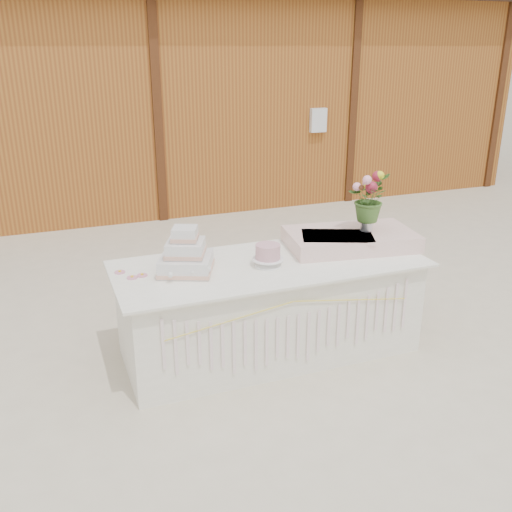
# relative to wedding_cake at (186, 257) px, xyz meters

# --- Properties ---
(ground) EXTENTS (80.00, 80.00, 0.00)m
(ground) POSITION_rel_wedding_cake_xyz_m (0.65, -0.04, -0.89)
(ground) COLOR beige
(ground) RESTS_ON ground
(barn) EXTENTS (12.60, 4.60, 3.30)m
(barn) POSITION_rel_wedding_cake_xyz_m (0.64, 5.95, 0.79)
(barn) COLOR #985C1F
(barn) RESTS_ON ground
(cake_table) EXTENTS (2.40, 1.00, 0.77)m
(cake_table) POSITION_rel_wedding_cake_xyz_m (0.65, -0.05, -0.50)
(cake_table) COLOR white
(cake_table) RESTS_ON ground
(wedding_cake) EXTENTS (0.50, 0.50, 0.34)m
(wedding_cake) POSITION_rel_wedding_cake_xyz_m (0.00, 0.00, 0.00)
(wedding_cake) COLOR silver
(wedding_cake) RESTS_ON cake_table
(pink_cake_stand) EXTENTS (0.24, 0.24, 0.17)m
(pink_cake_stand) POSITION_rel_wedding_cake_xyz_m (0.61, -0.11, -0.02)
(pink_cake_stand) COLOR white
(pink_cake_stand) RESTS_ON cake_table
(satin_runner) EXTENTS (1.11, 0.75, 0.13)m
(satin_runner) POSITION_rel_wedding_cake_xyz_m (1.41, 0.06, -0.05)
(satin_runner) COLOR #FFD6CD
(satin_runner) RESTS_ON cake_table
(flower_vase) EXTENTS (0.10, 0.10, 0.13)m
(flower_vase) POSITION_rel_wedding_cake_xyz_m (1.55, 0.04, 0.08)
(flower_vase) COLOR silver
(flower_vase) RESTS_ON satin_runner
(bouquet) EXTENTS (0.46, 0.46, 0.38)m
(bouquet) POSITION_rel_wedding_cake_xyz_m (1.55, 0.04, 0.34)
(bouquet) COLOR #426A2A
(bouquet) RESTS_ON flower_vase
(loose_flowers) EXTENTS (0.27, 0.41, 0.02)m
(loose_flowers) POSITION_rel_wedding_cake_xyz_m (-0.39, 0.01, -0.11)
(loose_flowers) COLOR pink
(loose_flowers) RESTS_ON cake_table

